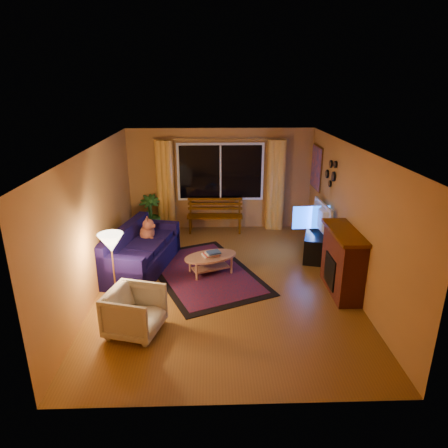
{
  "coord_description": "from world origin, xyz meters",
  "views": [
    {
      "loc": [
        -0.23,
        -6.65,
        3.54
      ],
      "look_at": [
        0.0,
        0.3,
        1.05
      ],
      "focal_mm": 32.0,
      "sensor_mm": 36.0,
      "label": 1
    }
  ],
  "objects_px": {
    "floor_lamp": "(114,272)",
    "coffee_table": "(211,264)",
    "bench": "(215,224)",
    "armchair": "(135,310)",
    "tv_console": "(315,243)",
    "sofa": "(142,249)"
  },
  "relations": [
    {
      "from": "floor_lamp",
      "to": "coffee_table",
      "type": "relative_size",
      "value": 1.23
    },
    {
      "from": "bench",
      "to": "armchair",
      "type": "relative_size",
      "value": 1.76
    },
    {
      "from": "coffee_table",
      "to": "tv_console",
      "type": "bearing_deg",
      "value": 20.56
    },
    {
      "from": "floor_lamp",
      "to": "tv_console",
      "type": "relative_size",
      "value": 1.0
    },
    {
      "from": "sofa",
      "to": "floor_lamp",
      "type": "distance_m",
      "value": 1.46
    },
    {
      "from": "armchair",
      "to": "tv_console",
      "type": "bearing_deg",
      "value": -34.9
    },
    {
      "from": "bench",
      "to": "sofa",
      "type": "distance_m",
      "value": 2.53
    },
    {
      "from": "bench",
      "to": "coffee_table",
      "type": "xyz_separation_m",
      "value": [
        -0.11,
        -2.3,
        -0.01
      ]
    },
    {
      "from": "bench",
      "to": "sofa",
      "type": "height_order",
      "value": "sofa"
    },
    {
      "from": "bench",
      "to": "tv_console",
      "type": "height_order",
      "value": "tv_console"
    },
    {
      "from": "bench",
      "to": "tv_console",
      "type": "distance_m",
      "value": 2.59
    },
    {
      "from": "bench",
      "to": "armchair",
      "type": "height_order",
      "value": "armchair"
    },
    {
      "from": "sofa",
      "to": "bench",
      "type": "bearing_deg",
      "value": 67.68
    },
    {
      "from": "sofa",
      "to": "armchair",
      "type": "relative_size",
      "value": 2.73
    },
    {
      "from": "bench",
      "to": "sofa",
      "type": "relative_size",
      "value": 0.65
    },
    {
      "from": "armchair",
      "to": "floor_lamp",
      "type": "xyz_separation_m",
      "value": [
        -0.44,
        0.72,
        0.26
      ]
    },
    {
      "from": "bench",
      "to": "floor_lamp",
      "type": "xyz_separation_m",
      "value": [
        -1.67,
        -3.48,
        0.44
      ]
    },
    {
      "from": "sofa",
      "to": "tv_console",
      "type": "distance_m",
      "value": 3.67
    },
    {
      "from": "floor_lamp",
      "to": "tv_console",
      "type": "distance_m",
      "value": 4.34
    },
    {
      "from": "bench",
      "to": "tv_console",
      "type": "bearing_deg",
      "value": -32.26
    },
    {
      "from": "bench",
      "to": "coffee_table",
      "type": "relative_size",
      "value": 1.3
    },
    {
      "from": "armchair",
      "to": "tv_console",
      "type": "relative_size",
      "value": 0.6
    }
  ]
}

